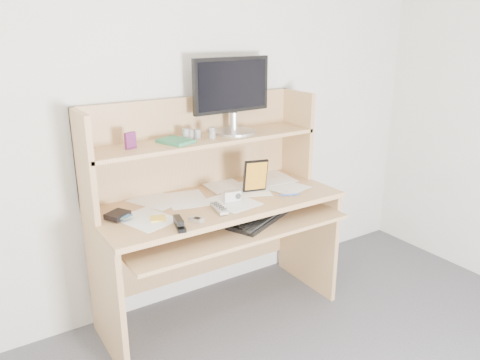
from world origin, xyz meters
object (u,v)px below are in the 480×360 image
desk (211,204)px  tv_remote (219,208)px  keyboard (262,216)px  monitor (232,93)px  game_case (255,176)px

desk → tv_remote: desk is taller
keyboard → desk: bearing=103.3°
tv_remote → monitor: bearing=59.1°
keyboard → game_case: size_ratio=2.61×
keyboard → monitor: monitor is taller
desk → tv_remote: size_ratio=8.31×
game_case → monitor: monitor is taller
game_case → monitor: (-0.03, 0.21, 0.46)m
tv_remote → game_case: (0.32, 0.13, 0.09)m
desk → tv_remote: 0.25m
desk → game_case: (0.24, -0.10, 0.16)m
keyboard → tv_remote: bearing=150.9°
keyboard → game_case: bearing=46.1°
desk → game_case: 0.31m
desk → monitor: monitor is taller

